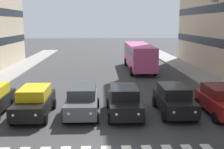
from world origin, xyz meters
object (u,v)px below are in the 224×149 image
at_px(car_2, 124,101).
at_px(car_3, 82,100).
at_px(bus_behind_traffic, 139,54).
at_px(car_0, 221,100).
at_px(car_1, 174,99).
at_px(car_4, 34,102).

height_order(car_2, car_3, same).
distance_m(car_2, car_3, 2.51).
bearing_deg(car_2, bus_behind_traffic, -100.78).
height_order(car_0, car_1, same).
distance_m(car_0, bus_behind_traffic, 16.48).
relative_size(car_3, bus_behind_traffic, 0.42).
relative_size(car_1, car_3, 1.00).
distance_m(car_0, car_3, 8.34).
height_order(car_1, bus_behind_traffic, bus_behind_traffic).
bearing_deg(car_2, car_4, -0.67).
relative_size(car_2, car_3, 1.00).
relative_size(car_0, bus_behind_traffic, 0.42).
bearing_deg(car_2, car_0, 178.91).
bearing_deg(car_3, car_2, 175.41).
height_order(car_2, car_4, same).
relative_size(car_0, car_3, 1.00).
height_order(car_2, bus_behind_traffic, bus_behind_traffic).
distance_m(car_3, bus_behind_traffic, 16.88).
xyz_separation_m(car_3, car_4, (2.83, 0.14, 0.00)).
xyz_separation_m(car_4, bus_behind_traffic, (-8.40, -16.04, 0.97)).
distance_m(car_0, car_4, 11.17).
bearing_deg(car_1, car_2, 3.95).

